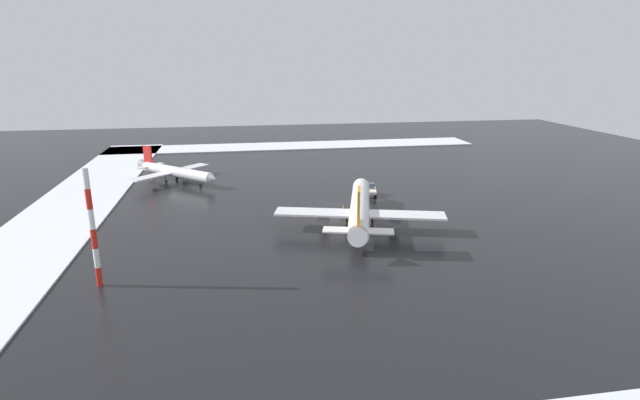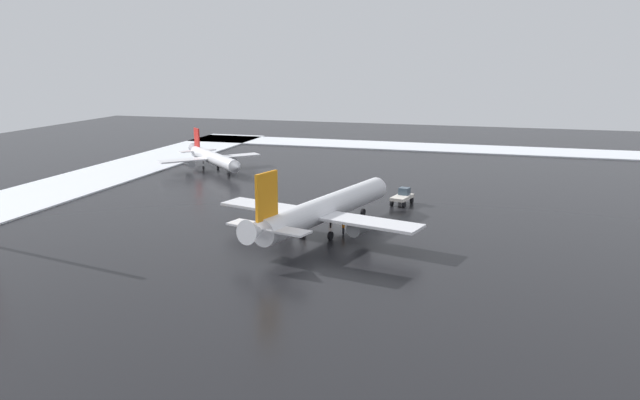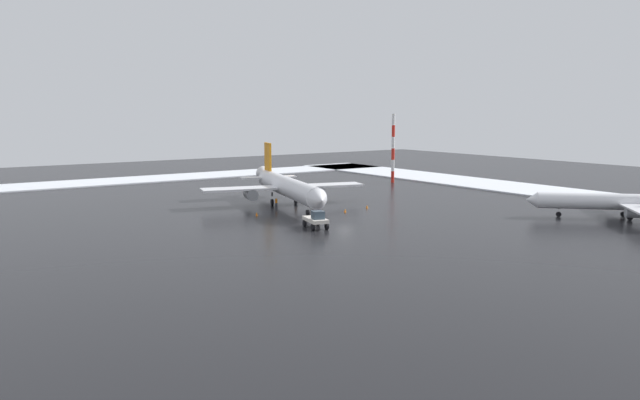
{
  "view_description": "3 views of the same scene",
  "coord_description": "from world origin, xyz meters",
  "px_view_note": "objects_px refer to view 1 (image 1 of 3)",
  "views": [
    {
      "loc": [
        91.55,
        -18.46,
        27.67
      ],
      "look_at": [
        4.97,
        -3.75,
        2.45
      ],
      "focal_mm": 28.0,
      "sensor_mm": 36.0,
      "label": 1
    },
    {
      "loc": [
        88.6,
        22.71,
        22.42
      ],
      "look_at": [
        4.31,
        -2.03,
        2.03
      ],
      "focal_mm": 35.0,
      "sensor_mm": 36.0,
      "label": 2
    },
    {
      "loc": [
        -73.44,
        55.33,
        15.79
      ],
      "look_at": [
        3.67,
        2.04,
        2.35
      ],
      "focal_mm": 35.0,
      "sensor_mm": 36.0,
      "label": 3
    }
  ],
  "objects_px": {
    "airplane_foreground_jet": "(175,172)",
    "traffic_cone_mid_line": "(296,212)",
    "traffic_cone_wingtip_side": "(324,209)",
    "pushback_tug": "(371,190)",
    "traffic_cone_near_nose": "(399,213)",
    "antenna_mast": "(93,229)",
    "airplane_far_rear": "(360,208)",
    "ground_crew_near_tug": "(343,209)",
    "ground_crew_beside_wing": "(373,220)",
    "ground_crew_by_nose_gear": "(347,224)"
  },
  "relations": [
    {
      "from": "airplane_foreground_jet",
      "to": "traffic_cone_mid_line",
      "type": "height_order",
      "value": "airplane_foreground_jet"
    },
    {
      "from": "airplane_foreground_jet",
      "to": "traffic_cone_wingtip_side",
      "type": "distance_m",
      "value": 40.33
    },
    {
      "from": "pushback_tug",
      "to": "traffic_cone_near_nose",
      "type": "relative_size",
      "value": 9.06
    },
    {
      "from": "airplane_foreground_jet",
      "to": "antenna_mast",
      "type": "distance_m",
      "value": 54.39
    },
    {
      "from": "airplane_far_rear",
      "to": "airplane_foreground_jet",
      "type": "bearing_deg",
      "value": 57.2
    },
    {
      "from": "traffic_cone_wingtip_side",
      "to": "ground_crew_near_tug",
      "type": "bearing_deg",
      "value": 45.33
    },
    {
      "from": "airplane_far_rear",
      "to": "traffic_cone_mid_line",
      "type": "height_order",
      "value": "airplane_far_rear"
    },
    {
      "from": "ground_crew_near_tug",
      "to": "ground_crew_beside_wing",
      "type": "distance_m",
      "value": 7.79
    },
    {
      "from": "airplane_foreground_jet",
      "to": "ground_crew_near_tug",
      "type": "xyz_separation_m",
      "value": [
        30.23,
        32.75,
        -1.52
      ]
    },
    {
      "from": "pushback_tug",
      "to": "antenna_mast",
      "type": "relative_size",
      "value": 0.33
    },
    {
      "from": "ground_crew_beside_wing",
      "to": "pushback_tug",
      "type": "bearing_deg",
      "value": 21.33
    },
    {
      "from": "traffic_cone_wingtip_side",
      "to": "antenna_mast",
      "type": "bearing_deg",
      "value": -51.18
    },
    {
      "from": "antenna_mast",
      "to": "airplane_foreground_jet",
      "type": "bearing_deg",
      "value": 176.14
    },
    {
      "from": "airplane_foreground_jet",
      "to": "traffic_cone_wingtip_side",
      "type": "height_order",
      "value": "airplane_foreground_jet"
    },
    {
      "from": "airplane_foreground_jet",
      "to": "ground_crew_beside_wing",
      "type": "distance_m",
      "value": 51.98
    },
    {
      "from": "ground_crew_beside_wing",
      "to": "traffic_cone_wingtip_side",
      "type": "relative_size",
      "value": 3.11
    },
    {
      "from": "airplane_far_rear",
      "to": "antenna_mast",
      "type": "relative_size",
      "value": 2.18
    },
    {
      "from": "airplane_far_rear",
      "to": "ground_crew_beside_wing",
      "type": "xyz_separation_m",
      "value": [
        -0.42,
        2.4,
        -2.33
      ]
    },
    {
      "from": "pushback_tug",
      "to": "airplane_foreground_jet",
      "type": "bearing_deg",
      "value": 78.87
    },
    {
      "from": "airplane_far_rear",
      "to": "antenna_mast",
      "type": "distance_m",
      "value": 41.24
    },
    {
      "from": "pushback_tug",
      "to": "ground_crew_near_tug",
      "type": "height_order",
      "value": "pushback_tug"
    },
    {
      "from": "airplane_far_rear",
      "to": "traffic_cone_wingtip_side",
      "type": "bearing_deg",
      "value": 37.4
    },
    {
      "from": "pushback_tug",
      "to": "ground_crew_beside_wing",
      "type": "bearing_deg",
      "value": 178.96
    },
    {
      "from": "ground_crew_by_nose_gear",
      "to": "traffic_cone_near_nose",
      "type": "height_order",
      "value": "ground_crew_by_nose_gear"
    },
    {
      "from": "ground_crew_near_tug",
      "to": "ground_crew_beside_wing",
      "type": "relative_size",
      "value": 1.0
    },
    {
      "from": "ground_crew_by_nose_gear",
      "to": "traffic_cone_near_nose",
      "type": "xyz_separation_m",
      "value": [
        -6.46,
        11.16,
        -0.7
      ]
    },
    {
      "from": "ground_crew_beside_wing",
      "to": "traffic_cone_wingtip_side",
      "type": "xyz_separation_m",
      "value": [
        -9.94,
        -6.64,
        -0.7
      ]
    },
    {
      "from": "airplane_far_rear",
      "to": "airplane_foreground_jet",
      "type": "height_order",
      "value": "airplane_far_rear"
    },
    {
      "from": "traffic_cone_near_nose",
      "to": "traffic_cone_wingtip_side",
      "type": "bearing_deg",
      "value": -110.75
    },
    {
      "from": "airplane_foreground_jet",
      "to": "traffic_cone_near_nose",
      "type": "relative_size",
      "value": 36.58
    },
    {
      "from": "ground_crew_near_tug",
      "to": "airplane_foreground_jet",
      "type": "bearing_deg",
      "value": -103.34
    },
    {
      "from": "pushback_tug",
      "to": "ground_crew_by_nose_gear",
      "type": "bearing_deg",
      "value": 167.95
    },
    {
      "from": "ground_crew_by_nose_gear",
      "to": "traffic_cone_mid_line",
      "type": "distance_m",
      "value": 12.54
    },
    {
      "from": "pushback_tug",
      "to": "ground_crew_near_tug",
      "type": "bearing_deg",
      "value": 157.68
    },
    {
      "from": "airplane_far_rear",
      "to": "traffic_cone_wingtip_side",
      "type": "height_order",
      "value": "airplane_far_rear"
    },
    {
      "from": "pushback_tug",
      "to": "traffic_cone_near_nose",
      "type": "distance_m",
      "value": 13.68
    },
    {
      "from": "traffic_cone_near_nose",
      "to": "airplane_foreground_jet",
      "type": "bearing_deg",
      "value": -126.95
    },
    {
      "from": "traffic_cone_mid_line",
      "to": "pushback_tug",
      "type": "bearing_deg",
      "value": 120.36
    },
    {
      "from": "ground_crew_by_nose_gear",
      "to": "ground_crew_beside_wing",
      "type": "bearing_deg",
      "value": 22.07
    },
    {
      "from": "traffic_cone_wingtip_side",
      "to": "traffic_cone_mid_line",
      "type": "bearing_deg",
      "value": -77.21
    },
    {
      "from": "ground_crew_beside_wing",
      "to": "airplane_foreground_jet",
      "type": "bearing_deg",
      "value": 79.99
    },
    {
      "from": "airplane_foreground_jet",
      "to": "traffic_cone_mid_line",
      "type": "distance_m",
      "value": 37.47
    },
    {
      "from": "airplane_far_rear",
      "to": "antenna_mast",
      "type": "xyz_separation_m",
      "value": [
        16.45,
        -37.58,
        4.29
      ]
    },
    {
      "from": "pushback_tug",
      "to": "traffic_cone_wingtip_side",
      "type": "distance_m",
      "value": 14.28
    },
    {
      "from": "airplane_foreground_jet",
      "to": "antenna_mast",
      "type": "bearing_deg",
      "value": -50.17
    },
    {
      "from": "airplane_foreground_jet",
      "to": "pushback_tug",
      "type": "height_order",
      "value": "airplane_foreground_jet"
    },
    {
      "from": "airplane_far_rear",
      "to": "pushback_tug",
      "type": "distance_m",
      "value": 20.34
    },
    {
      "from": "traffic_cone_near_nose",
      "to": "traffic_cone_mid_line",
      "type": "height_order",
      "value": "same"
    },
    {
      "from": "ground_crew_by_nose_gear",
      "to": "traffic_cone_near_nose",
      "type": "distance_m",
      "value": 12.91
    },
    {
      "from": "pushback_tug",
      "to": "antenna_mast",
      "type": "bearing_deg",
      "value": 141.64
    }
  ]
}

